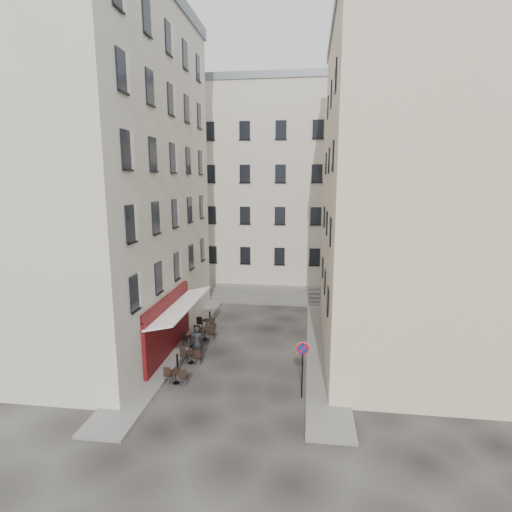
% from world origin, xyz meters
% --- Properties ---
extents(ground, '(90.00, 90.00, 0.00)m').
position_xyz_m(ground, '(0.00, 0.00, 0.00)').
color(ground, black).
rests_on(ground, ground).
extents(sidewalk_left, '(2.00, 22.00, 0.12)m').
position_xyz_m(sidewalk_left, '(-4.50, 4.00, 0.06)').
color(sidewalk_left, slate).
rests_on(sidewalk_left, ground).
extents(sidewalk_right, '(2.00, 18.00, 0.12)m').
position_xyz_m(sidewalk_right, '(4.50, 3.00, 0.06)').
color(sidewalk_right, slate).
rests_on(sidewalk_right, ground).
extents(building_left, '(12.20, 16.20, 20.60)m').
position_xyz_m(building_left, '(-10.50, 3.00, 10.31)').
color(building_left, beige).
rests_on(building_left, ground).
extents(building_right, '(12.20, 14.20, 18.60)m').
position_xyz_m(building_right, '(10.50, 3.50, 9.31)').
color(building_right, '#C7B294').
rests_on(building_right, ground).
extents(building_back, '(18.20, 10.20, 18.60)m').
position_xyz_m(building_back, '(-1.00, 19.00, 9.31)').
color(building_back, beige).
rests_on(building_back, ground).
extents(cafe_storefront, '(1.74, 7.30, 3.50)m').
position_xyz_m(cafe_storefront, '(-4.32, 1.00, 1.88)').
color(cafe_storefront, '#4E0B10').
rests_on(cafe_storefront, ground).
extents(stone_steps, '(9.00, 3.15, 0.80)m').
position_xyz_m(stone_steps, '(0.00, 12.57, 0.40)').
color(stone_steps, '#5A5856').
rests_on(stone_steps, ground).
extents(bollard_near, '(0.12, 0.12, 0.98)m').
position_xyz_m(bollard_near, '(-3.25, -1.00, 0.53)').
color(bollard_near, black).
rests_on(bollard_near, ground).
extents(bollard_mid, '(0.12, 0.12, 0.98)m').
position_xyz_m(bollard_mid, '(-3.25, 2.50, 0.53)').
color(bollard_mid, black).
rests_on(bollard_mid, ground).
extents(bollard_far, '(0.12, 0.12, 0.98)m').
position_xyz_m(bollard_far, '(-3.25, 6.00, 0.53)').
color(bollard_far, black).
rests_on(bollard_far, ground).
extents(no_parking_sign, '(0.62, 0.11, 2.71)m').
position_xyz_m(no_parking_sign, '(3.30, -2.75, 1.92)').
color(no_parking_sign, black).
rests_on(no_parking_sign, ground).
extents(bistro_table_a, '(1.19, 0.56, 0.84)m').
position_xyz_m(bistro_table_a, '(-2.90, -2.26, 0.43)').
color(bistro_table_a, black).
rests_on(bistro_table_a, ground).
extents(bistro_table_b, '(1.21, 0.57, 0.85)m').
position_xyz_m(bistro_table_b, '(-2.81, 0.00, 0.44)').
color(bistro_table_b, black).
rests_on(bistro_table_b, ground).
extents(bistro_table_c, '(1.20, 0.56, 0.84)m').
position_xyz_m(bistro_table_c, '(-3.46, 2.15, 0.43)').
color(bistro_table_c, black).
rests_on(bistro_table_c, ground).
extents(bistro_table_d, '(1.34, 0.63, 0.94)m').
position_xyz_m(bistro_table_d, '(-2.91, 3.33, 0.48)').
color(bistro_table_d, black).
rests_on(bistro_table_d, ground).
extents(bistro_table_e, '(1.27, 0.59, 0.89)m').
position_xyz_m(bistro_table_e, '(-3.24, 5.00, 0.46)').
color(bistro_table_e, black).
rests_on(bistro_table_e, ground).
extents(pedestrian, '(0.76, 0.56, 1.92)m').
position_xyz_m(pedestrian, '(-2.64, 0.66, 0.96)').
color(pedestrian, black).
rests_on(pedestrian, ground).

